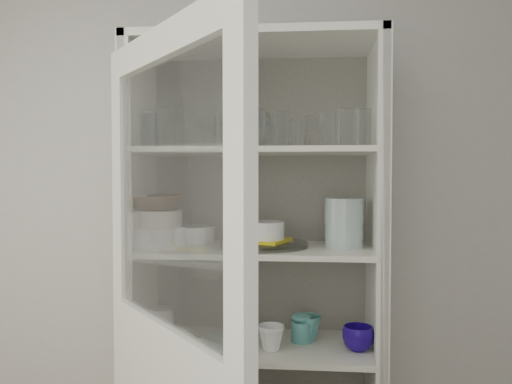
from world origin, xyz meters
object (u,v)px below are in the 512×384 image
Objects in this scene: mug_blue at (358,338)px; mug_white at (271,338)px; yellow_trivet at (264,240)px; white_canister at (162,322)px; goblet_0 at (204,132)px; white_ramekin at (264,230)px; goblet_1 at (244,129)px; cream_bowl at (155,218)px; goblet_3 at (310,131)px; mug_teal at (308,328)px; plate_stack_back at (192,233)px; glass_platter at (264,244)px; plate_stack_front at (155,237)px; pantry_cabinet at (257,319)px; measuring_cups at (185,339)px; teal_jar at (302,329)px; goblet_2 at (261,128)px; grey_bowl_stack at (344,223)px; terracotta_bowl at (155,203)px.

mug_white is (-0.34, -0.03, 0.00)m from mug_blue.
white_canister is at bearing 173.29° from yellow_trivet.
goblet_0 is 0.50m from white_ramekin.
cream_bowl is at bearing -152.62° from goblet_1.
goblet_1 reaches higher than goblet_3.
mug_teal is at bearing 63.69° from mug_white.
glass_platter is at bearing -23.09° from plate_stack_back.
glass_platter is at bearing 5.43° from plate_stack_front.
pantry_cabinet reaches higher than plate_stack_back.
white_canister is (-0.12, 0.09, 0.04)m from measuring_cups.
pantry_cabinet reaches higher than plate_stack_front.
plate_stack_back is at bearing 59.00° from cream_bowl.
teal_jar is (0.25, -0.10, -0.84)m from goblet_1.
yellow_trivet is at bearing 5.43° from cream_bowl.
goblet_2 is 0.53m from grey_bowl_stack.
goblet_1 is at bearing 27.38° from cream_bowl.
grey_bowl_stack is 0.47m from mug_teal.
goblet_0 reaches higher than mug_teal.
white_ramekin is 0.46m from mug_teal.
yellow_trivet is at bearing 5.43° from plate_stack_front.
cream_bowl reaches higher than plate_stack_back.
white_canister is at bearing 91.87° from cream_bowl.
grey_bowl_stack is 1.88× the size of mug_white.
goblet_2 is at bearing 17.72° from plate_stack_front.
plate_stack_back is 0.23m from cream_bowl.
white_canister is at bearing 176.43° from grey_bowl_stack.
goblet_1 reaches higher than mug_teal.
pantry_cabinet is 13.31× the size of goblet_0.
goblet_1 is 0.46m from white_ramekin.
goblet_2 is 1.51× the size of mug_blue.
goblet_1 is at bearing 10.06° from goblet_0.
terracotta_bowl reaches higher than mug_white.
yellow_trivet is (0.44, 0.04, -0.02)m from plate_stack_front.
terracotta_bowl is at bearing -174.57° from glass_platter.
grey_bowl_stack is (0.65, -0.14, 0.07)m from plate_stack_back.
goblet_3 is at bearing -7.42° from goblet_1.
mug_blue is 0.34m from mug_white.
cream_bowl is at bearing -172.18° from teal_jar.
cream_bowl reaches higher than white_ramekin.
pantry_cabinet is 17.08× the size of mug_blue.
teal_jar is at bearing 7.82° from plate_stack_front.
goblet_3 reaches higher than mug_teal.
mug_teal is (0.51, -0.08, -0.38)m from plate_stack_back.
cream_bowl reaches higher than mug_teal.
white_ramekin is at bearing -77.36° from goblet_2.
cream_bowl is at bearing 0.00° from plate_stack_front.
cream_bowl is (-0.18, -0.15, -0.36)m from goblet_0.
cream_bowl is at bearing -176.50° from grey_bowl_stack.
measuring_cups is (0.12, 0.01, -0.50)m from cream_bowl.
measuring_cups is (-0.06, -0.14, -0.86)m from goblet_0.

